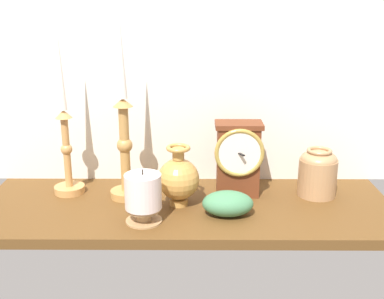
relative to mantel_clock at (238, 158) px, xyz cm
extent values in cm
cube|color=brown|center=(-12.85, -6.39, -11.09)|extent=(100.00, 36.00, 2.40)
cube|color=silver|center=(-12.85, 12.11, 22.61)|extent=(120.00, 2.00, 65.00)
cube|color=brown|center=(0.00, 0.50, -1.10)|extent=(10.39, 6.34, 17.59)
cube|color=brown|center=(0.00, 0.50, 8.30)|extent=(11.64, 7.10, 1.20)
torus|color=#AA8B3E|center=(0.00, -3.07, 2.19)|extent=(12.16, 1.11, 12.16)
cylinder|color=#F2DFD0|center=(0.00, -3.17, 2.19)|extent=(10.17, 0.40, 10.17)
cube|color=black|center=(0.00, -3.47, 2.19)|extent=(2.30, 3.72, 0.30)
cylinder|color=#B28244|center=(-27.94, -1.58, -8.99)|extent=(8.10, 8.10, 1.80)
cylinder|color=#B28244|center=(-27.94, -1.58, 2.60)|extent=(2.41, 2.41, 21.38)
sphere|color=#B28244|center=(-27.94, -1.58, 3.66)|extent=(3.86, 3.86, 3.86)
cone|color=#B28244|center=(-27.94, -1.58, 14.29)|extent=(4.81, 4.81, 2.00)
cone|color=white|center=(-27.94, -1.58, 25.38)|extent=(2.32, 2.32, 20.20)
cylinder|color=tan|center=(-43.00, 1.14, -8.99)|extent=(7.71, 7.71, 1.80)
cylinder|color=tan|center=(-43.00, 1.14, 0.87)|extent=(1.82, 1.82, 17.92)
sphere|color=tan|center=(-43.00, 1.14, 1.76)|extent=(2.91, 2.91, 2.91)
cone|color=tan|center=(-43.00, 1.14, 10.83)|extent=(4.15, 4.15, 2.00)
cone|color=white|center=(-43.00, 1.14, 21.97)|extent=(1.98, 1.98, 20.28)
cylinder|color=#BF8B43|center=(-14.69, -6.18, -9.09)|extent=(4.49, 4.49, 1.60)
sphere|color=#BF8B43|center=(-14.69, -6.18, -3.31)|extent=(9.97, 9.97, 9.97)
cylinder|color=#BF8B43|center=(-14.69, -6.18, 3.07)|extent=(2.79, 2.79, 2.79)
torus|color=#BF8B43|center=(-14.69, -6.18, 4.47)|extent=(5.75, 5.75, 1.04)
cylinder|color=#AB7F55|center=(20.06, -0.12, -5.15)|extent=(9.58, 9.58, 9.48)
ellipsoid|color=#AB7F55|center=(20.06, -0.12, -0.41)|extent=(9.10, 9.10, 4.55)
torus|color=#AB7F55|center=(20.06, -0.12, 1.86)|extent=(6.22, 6.22, 0.95)
cylinder|color=tan|center=(-22.19, -15.76, -8.40)|extent=(3.27, 3.27, 2.99)
cylinder|color=tan|center=(-22.19, -15.76, -9.49)|extent=(8.18, 8.18, 0.80)
cylinder|color=tan|center=(-22.19, -15.76, -6.90)|extent=(7.36, 7.36, 0.60)
cylinder|color=beige|center=(-22.19, -15.76, -2.62)|extent=(8.17, 8.17, 7.77)
cylinder|color=black|center=(-22.19, -15.76, 1.87)|extent=(0.30, 0.30, 1.20)
ellipsoid|color=#447D53|center=(-3.25, -12.25, -7.03)|extent=(11.76, 8.23, 5.72)
camera|label=1|loc=(-10.86, -114.46, 37.92)|focal=45.33mm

